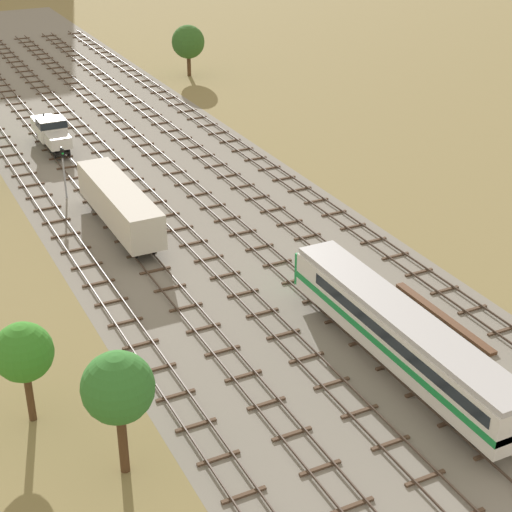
{
  "coord_description": "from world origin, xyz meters",
  "views": [
    {
      "loc": [
        -23.98,
        -17.13,
        28.74
      ],
      "look_at": [
        0.0,
        30.77,
        1.5
      ],
      "focal_mm": 57.94,
      "sensor_mm": 36.0,
      "label": 1
    }
  ],
  "objects_px": {
    "shunter_loco_left_mid": "(51,131)",
    "diesel_railcar_centre_nearest": "(401,333)",
    "signal_post_nearest": "(63,166)",
    "freight_boxcar_left_near": "(119,203)"
  },
  "relations": [
    {
      "from": "diesel_railcar_centre_nearest",
      "to": "signal_post_nearest",
      "type": "xyz_separation_m",
      "value": [
        -10.82,
        35.19,
        0.47
      ]
    },
    {
      "from": "freight_boxcar_left_near",
      "to": "signal_post_nearest",
      "type": "distance_m",
      "value": 9.06
    },
    {
      "from": "shunter_loco_left_mid",
      "to": "signal_post_nearest",
      "type": "height_order",
      "value": "signal_post_nearest"
    },
    {
      "from": "shunter_loco_left_mid",
      "to": "signal_post_nearest",
      "type": "relative_size",
      "value": 1.77
    },
    {
      "from": "shunter_loco_left_mid",
      "to": "diesel_railcar_centre_nearest",
      "type": "bearing_deg",
      "value": -79.89
    },
    {
      "from": "diesel_railcar_centre_nearest",
      "to": "shunter_loco_left_mid",
      "type": "distance_m",
      "value": 49.29
    },
    {
      "from": "freight_boxcar_left_near",
      "to": "shunter_loco_left_mid",
      "type": "relative_size",
      "value": 1.65
    },
    {
      "from": "diesel_railcar_centre_nearest",
      "to": "freight_boxcar_left_near",
      "type": "relative_size",
      "value": 1.46
    },
    {
      "from": "shunter_loco_left_mid",
      "to": "signal_post_nearest",
      "type": "bearing_deg",
      "value": -99.22
    },
    {
      "from": "signal_post_nearest",
      "to": "diesel_railcar_centre_nearest",
      "type": "bearing_deg",
      "value": -72.91
    }
  ]
}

